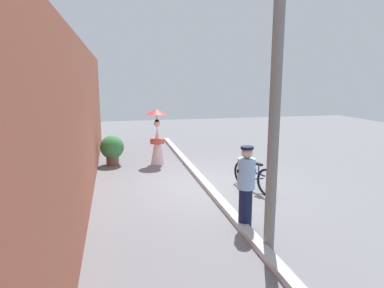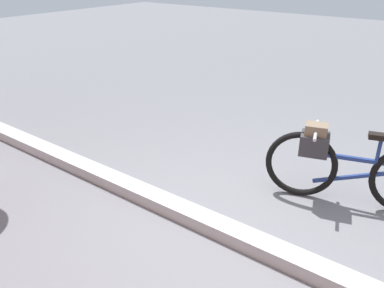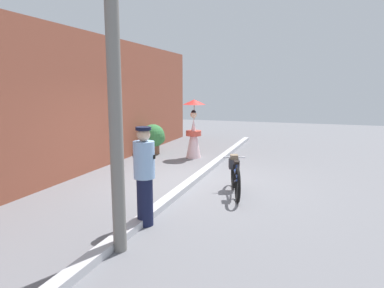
% 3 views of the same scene
% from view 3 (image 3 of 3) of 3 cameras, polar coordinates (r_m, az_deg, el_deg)
% --- Properties ---
extents(ground_plane, '(30.00, 30.00, 0.00)m').
position_cam_3_polar(ground_plane, '(8.17, 0.32, -6.36)').
color(ground_plane, slate).
extents(building_wall, '(14.00, 0.40, 3.65)m').
position_cam_3_polar(building_wall, '(9.36, -18.22, 6.52)').
color(building_wall, brown).
rests_on(building_wall, ground_plane).
extents(sidewalk_curb, '(14.00, 0.20, 0.12)m').
position_cam_3_polar(sidewalk_curb, '(8.16, 0.32, -5.95)').
color(sidewalk_curb, '#B2B2B7').
rests_on(sidewalk_curb, ground_plane).
extents(bicycle_near_officer, '(1.59, 0.62, 0.78)m').
position_cam_3_polar(bicycle_near_officer, '(7.25, 7.22, -5.12)').
color(bicycle_near_officer, black).
rests_on(bicycle_near_officer, ground_plane).
extents(person_officer, '(0.34, 0.38, 1.61)m').
position_cam_3_polar(person_officer, '(5.52, -7.97, -4.99)').
color(person_officer, '#141938').
rests_on(person_officer, ground_plane).
extents(person_with_parasol, '(0.72, 0.72, 1.85)m').
position_cam_3_polar(person_with_parasol, '(10.84, 0.28, 2.36)').
color(person_with_parasol, silver).
rests_on(person_with_parasol, ground_plane).
extents(potted_plant_by_door, '(0.80, 0.79, 1.00)m').
position_cam_3_polar(potted_plant_by_door, '(11.61, -6.39, 1.13)').
color(potted_plant_by_door, brown).
rests_on(potted_plant_by_door, ground_plane).
extents(utility_pole, '(0.18, 0.18, 4.80)m').
position_cam_3_polar(utility_pole, '(4.53, -12.92, 11.44)').
color(utility_pole, slate).
rests_on(utility_pole, ground_plane).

